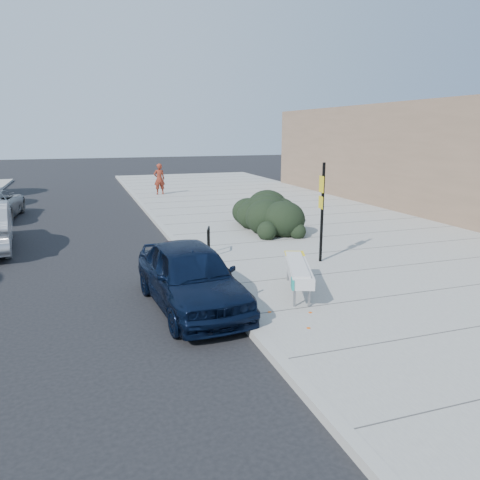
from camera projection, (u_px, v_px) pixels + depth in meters
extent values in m
plane|color=black|center=(216.00, 292.00, 11.50)|extent=(120.00, 120.00, 0.00)
cube|color=gray|center=(321.00, 232.00, 17.85)|extent=(11.20, 50.00, 0.15)
cube|color=#9E9E99|center=(176.00, 243.00, 16.08)|extent=(0.22, 50.00, 0.17)
cylinder|color=gray|center=(295.00, 296.00, 10.09)|extent=(0.05, 0.05, 0.45)
cylinder|color=gray|center=(309.00, 297.00, 10.08)|extent=(0.05, 0.05, 0.45)
cylinder|color=gray|center=(288.00, 272.00, 11.84)|extent=(0.05, 0.05, 0.45)
cylinder|color=gray|center=(300.00, 272.00, 11.83)|extent=(0.05, 0.05, 0.45)
cylinder|color=gray|center=(291.00, 275.00, 10.92)|extent=(0.65, 1.70, 0.04)
cylinder|color=gray|center=(305.00, 276.00, 10.91)|extent=(0.65, 1.70, 0.04)
cube|color=#B2B2B2|center=(298.00, 269.00, 10.88)|extent=(1.25, 2.38, 0.25)
cube|color=yellow|center=(295.00, 253.00, 11.76)|extent=(0.61, 0.61, 0.02)
cube|color=teal|center=(293.00, 284.00, 9.85)|extent=(0.14, 0.27, 0.22)
cylinder|color=black|center=(208.00, 244.00, 13.93)|extent=(0.06, 0.06, 0.83)
cylinder|color=black|center=(209.00, 240.00, 14.45)|extent=(0.06, 0.06, 0.83)
cylinder|color=black|center=(208.00, 228.00, 14.09)|extent=(0.23, 0.53, 0.06)
cube|color=black|center=(322.00, 213.00, 13.30)|extent=(0.07, 0.07, 2.85)
cube|color=yellow|center=(321.00, 184.00, 13.11)|extent=(0.07, 0.33, 0.46)
cube|color=yellow|center=(321.00, 202.00, 13.22)|extent=(0.07, 0.31, 0.35)
ellipsoid|color=black|center=(272.00, 209.00, 18.08)|extent=(3.44, 4.44, 1.49)
imported|color=black|center=(191.00, 276.00, 10.35)|extent=(2.07, 4.42, 1.46)
imported|color=maroon|center=(159.00, 179.00, 27.63)|extent=(0.69, 0.48, 1.81)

